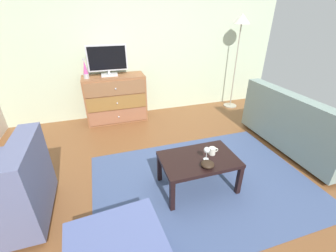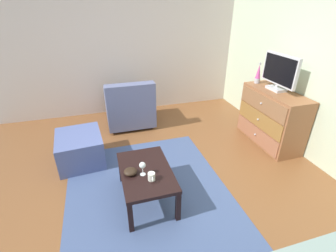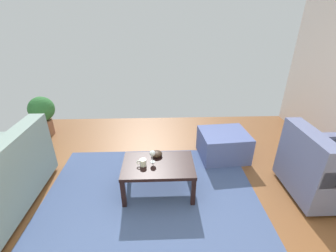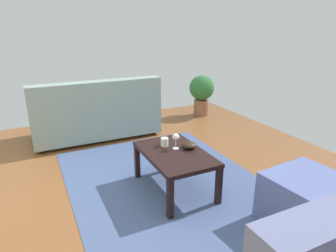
{
  "view_description": "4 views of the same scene",
  "coord_description": "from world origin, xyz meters",
  "px_view_note": "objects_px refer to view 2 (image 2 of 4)",
  "views": [
    {
      "loc": [
        -0.83,
        -2.04,
        1.86
      ],
      "look_at": [
        -0.17,
        0.06,
        0.71
      ],
      "focal_mm": 23.39,
      "sensor_mm": 36.0,
      "label": 1
    },
    {
      "loc": [
        2.19,
        -0.59,
        2.06
      ],
      "look_at": [
        -0.11,
        0.09,
        0.8
      ],
      "focal_mm": 25.61,
      "sensor_mm": 36.0,
      "label": 2
    },
    {
      "loc": [
        0.07,
        1.99,
        2.01
      ],
      "look_at": [
        -0.01,
        -0.22,
        0.92
      ],
      "focal_mm": 24.24,
      "sensor_mm": 36.0,
      "label": 3
    },
    {
      "loc": [
        -2.19,
        0.96,
        1.57
      ],
      "look_at": [
        -0.18,
        -0.02,
        0.79
      ],
      "focal_mm": 31.48,
      "sensor_mm": 36.0,
      "label": 4
    }
  ],
  "objects_px": {
    "bowl_decorative": "(130,172)",
    "armchair": "(130,107)",
    "coffee_table": "(146,174)",
    "wine_glass": "(142,166)",
    "lava_lamp": "(258,74)",
    "dresser": "(271,117)",
    "mug": "(152,177)",
    "tv": "(280,72)",
    "ottoman": "(80,148)"
  },
  "relations": [
    {
      "from": "tv",
      "to": "ottoman",
      "type": "relative_size",
      "value": 0.97
    },
    {
      "from": "coffee_table",
      "to": "mug",
      "type": "distance_m",
      "value": 0.2
    },
    {
      "from": "coffee_table",
      "to": "bowl_decorative",
      "type": "distance_m",
      "value": 0.19
    },
    {
      "from": "coffee_table",
      "to": "ottoman",
      "type": "distance_m",
      "value": 1.25
    },
    {
      "from": "coffee_table",
      "to": "mug",
      "type": "bearing_deg",
      "value": 8.06
    },
    {
      "from": "armchair",
      "to": "dresser",
      "type": "bearing_deg",
      "value": 58.76
    },
    {
      "from": "lava_lamp",
      "to": "tv",
      "type": "bearing_deg",
      "value": 9.98
    },
    {
      "from": "dresser",
      "to": "coffee_table",
      "type": "xyz_separation_m",
      "value": [
        0.7,
        -2.16,
        -0.08
      ]
    },
    {
      "from": "coffee_table",
      "to": "ottoman",
      "type": "bearing_deg",
      "value": -143.33
    },
    {
      "from": "dresser",
      "to": "tv",
      "type": "relative_size",
      "value": 1.61
    },
    {
      "from": "bowl_decorative",
      "to": "armchair",
      "type": "bearing_deg",
      "value": 171.94
    },
    {
      "from": "lava_lamp",
      "to": "ottoman",
      "type": "bearing_deg",
      "value": -86.99
    },
    {
      "from": "tv",
      "to": "coffee_table",
      "type": "height_order",
      "value": "tv"
    },
    {
      "from": "wine_glass",
      "to": "mug",
      "type": "xyz_separation_m",
      "value": [
        0.11,
        0.07,
        -0.07
      ]
    },
    {
      "from": "dresser",
      "to": "armchair",
      "type": "xyz_separation_m",
      "value": [
        -1.24,
        -2.05,
        -0.08
      ]
    },
    {
      "from": "tv",
      "to": "armchair",
      "type": "distance_m",
      "value": 2.51
    },
    {
      "from": "coffee_table",
      "to": "armchair",
      "type": "xyz_separation_m",
      "value": [
        -1.95,
        0.11,
        -0.0
      ]
    },
    {
      "from": "wine_glass",
      "to": "bowl_decorative",
      "type": "relative_size",
      "value": 1.11
    },
    {
      "from": "mug",
      "to": "wine_glass",
      "type": "bearing_deg",
      "value": -148.42
    },
    {
      "from": "tv",
      "to": "armchair",
      "type": "height_order",
      "value": "tv"
    },
    {
      "from": "wine_glass",
      "to": "tv",
      "type": "bearing_deg",
      "value": 110.43
    },
    {
      "from": "dresser",
      "to": "armchair",
      "type": "height_order",
      "value": "dresser"
    },
    {
      "from": "dresser",
      "to": "ottoman",
      "type": "relative_size",
      "value": 1.56
    },
    {
      "from": "lava_lamp",
      "to": "ottoman",
      "type": "relative_size",
      "value": 0.47
    },
    {
      "from": "lava_lamp",
      "to": "mug",
      "type": "height_order",
      "value": "lava_lamp"
    },
    {
      "from": "coffee_table",
      "to": "armchair",
      "type": "bearing_deg",
      "value": 176.81
    },
    {
      "from": "dresser",
      "to": "bowl_decorative",
      "type": "bearing_deg",
      "value": -72.81
    },
    {
      "from": "dresser",
      "to": "ottoman",
      "type": "height_order",
      "value": "dresser"
    },
    {
      "from": "coffee_table",
      "to": "armchair",
      "type": "relative_size",
      "value": 1.0
    },
    {
      "from": "bowl_decorative",
      "to": "armchair",
      "type": "xyz_separation_m",
      "value": [
        -1.96,
        0.28,
        -0.09
      ]
    },
    {
      "from": "lava_lamp",
      "to": "ottoman",
      "type": "height_order",
      "value": "lava_lamp"
    },
    {
      "from": "coffee_table",
      "to": "mug",
      "type": "height_order",
      "value": "mug"
    },
    {
      "from": "armchair",
      "to": "ottoman",
      "type": "distance_m",
      "value": 1.28
    },
    {
      "from": "wine_glass",
      "to": "ottoman",
      "type": "xyz_separation_m",
      "value": [
        -1.06,
        -0.7,
        -0.32
      ]
    },
    {
      "from": "dresser",
      "to": "mug",
      "type": "bearing_deg",
      "value": -67.6
    },
    {
      "from": "tv",
      "to": "ottoman",
      "type": "distance_m",
      "value": 3.08
    },
    {
      "from": "lava_lamp",
      "to": "bowl_decorative",
      "type": "height_order",
      "value": "lava_lamp"
    },
    {
      "from": "dresser",
      "to": "tv",
      "type": "distance_m",
      "value": 0.71
    },
    {
      "from": "bowl_decorative",
      "to": "ottoman",
      "type": "distance_m",
      "value": 1.19
    },
    {
      "from": "tv",
      "to": "mug",
      "type": "xyz_separation_m",
      "value": [
        0.94,
        -2.16,
        -0.69
      ]
    },
    {
      "from": "wine_glass",
      "to": "lava_lamp",
      "type": "bearing_deg",
      "value": 119.3
    },
    {
      "from": "mug",
      "to": "bowl_decorative",
      "type": "distance_m",
      "value": 0.25
    },
    {
      "from": "bowl_decorative",
      "to": "armchair",
      "type": "height_order",
      "value": "armchair"
    },
    {
      "from": "tv",
      "to": "mug",
      "type": "height_order",
      "value": "tv"
    },
    {
      "from": "lava_lamp",
      "to": "wine_glass",
      "type": "bearing_deg",
      "value": -60.7
    },
    {
      "from": "dresser",
      "to": "ottoman",
      "type": "xyz_separation_m",
      "value": [
        -0.3,
        -2.9,
        -0.22
      ]
    },
    {
      "from": "coffee_table",
      "to": "wine_glass",
      "type": "height_order",
      "value": "wine_glass"
    },
    {
      "from": "mug",
      "to": "bowl_decorative",
      "type": "bearing_deg",
      "value": -129.15
    },
    {
      "from": "lava_lamp",
      "to": "armchair",
      "type": "xyz_separation_m",
      "value": [
        -0.8,
        -2.01,
        -0.65
      ]
    },
    {
      "from": "wine_glass",
      "to": "armchair",
      "type": "height_order",
      "value": "armchair"
    }
  ]
}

